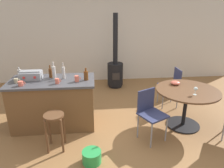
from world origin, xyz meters
TOP-DOWN VIEW (x-y plane):
  - ground_plane at (0.00, 0.00)m, footprint 8.80×8.80m
  - back_wall at (0.00, 3.02)m, footprint 8.00×0.10m
  - kitchen_island at (-1.22, 0.42)m, footprint 1.55×0.79m
  - wooden_stool at (-1.09, -0.32)m, footprint 0.31×0.31m
  - dining_table at (1.25, 0.14)m, footprint 1.15×1.15m
  - folding_chair_far at (1.30, 1.01)m, footprint 0.41×0.41m
  - folding_chair_left at (0.48, -0.18)m, footprint 0.54×0.54m
  - wood_stove at (0.16, 2.34)m, footprint 0.44×0.45m
  - toolbox at (-1.60, 0.52)m, footprint 0.38×0.25m
  - bottle_0 at (-1.87, 0.71)m, footprint 0.07×0.07m
  - bottle_1 at (-0.59, 0.37)m, footprint 0.08×0.08m
  - bottle_2 at (-1.26, 0.57)m, footprint 0.06×0.06m
  - bottle_3 at (-1.18, 0.52)m, footprint 0.07×0.07m
  - bottle_4 at (-1.01, 0.49)m, footprint 0.06×0.06m
  - cup_0 at (-1.09, 0.23)m, footprint 0.11×0.07m
  - cup_1 at (-1.68, 0.18)m, footprint 0.12×0.09m
  - cup_2 at (-0.75, 0.30)m, footprint 0.11×0.08m
  - cup_3 at (-1.80, 0.33)m, footprint 0.11×0.07m
  - wine_glass at (1.27, -0.09)m, footprint 0.07×0.07m
  - serving_bowl at (1.13, 0.42)m, footprint 0.18×0.18m
  - plastic_bucket at (-0.52, -0.71)m, footprint 0.29×0.29m

SIDE VIEW (x-z plane):
  - ground_plane at x=0.00m, z-range 0.00..0.00m
  - plastic_bucket at x=-0.52m, z-range 0.00..0.19m
  - wooden_stool at x=-1.09m, z-range 0.14..0.75m
  - kitchen_island at x=-1.22m, z-range 0.00..0.92m
  - wood_stove at x=0.16m, z-range -0.51..1.52m
  - folding_chair_left at x=0.48m, z-range 0.08..0.96m
  - folding_chair_far at x=1.30m, z-range 0.09..0.97m
  - dining_table at x=1.25m, z-range 0.20..0.95m
  - serving_bowl at x=1.13m, z-range 0.75..0.82m
  - wine_glass at x=1.27m, z-range 0.79..0.93m
  - cup_1 at x=-1.68m, z-range 0.92..1.00m
  - cup_3 at x=-1.80m, z-range 0.92..1.00m
  - cup_0 at x=-1.09m, z-range 0.92..1.01m
  - cup_2 at x=-0.75m, z-range 0.92..1.03m
  - bottle_0 at x=-1.87m, z-range 0.90..1.08m
  - toolbox at x=-1.60m, z-range 0.92..1.08m
  - bottle_1 at x=-0.59m, z-range 0.90..1.12m
  - bottle_2 at x=-1.26m, z-range 0.89..1.14m
  - bottle_4 at x=-1.01m, z-range 0.89..1.19m
  - bottle_3 at x=-1.18m, z-range 0.89..1.20m
  - back_wall at x=0.00m, z-range 0.00..2.70m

